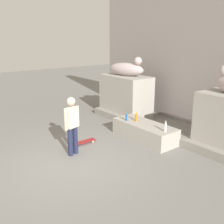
% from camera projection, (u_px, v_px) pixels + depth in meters
% --- Properties ---
extents(ground_plane, '(40.00, 40.00, 0.00)m').
position_uv_depth(ground_plane, '(71.00, 163.00, 6.99)').
color(ground_plane, slate).
extents(facade_wall, '(10.29, 0.60, 5.18)m').
position_uv_depth(facade_wall, '(202.00, 55.00, 9.57)').
color(facade_wall, gray).
rests_on(facade_wall, ground_plane).
extents(pedestal_left, '(2.14, 1.18, 1.71)m').
position_uv_depth(pedestal_left, '(126.00, 96.00, 10.90)').
color(pedestal_left, '#A39E93').
rests_on(pedestal_left, ground_plane).
extents(statue_reclining_left, '(1.69, 0.94, 0.78)m').
position_uv_depth(statue_reclining_left, '(127.00, 69.00, 10.56)').
color(statue_reclining_left, '#B6A3A3').
rests_on(statue_reclining_left, pedestal_left).
extents(ledge_block, '(2.23, 0.87, 0.54)m').
position_uv_depth(ledge_block, '(144.00, 131.00, 8.53)').
color(ledge_block, '#A39E93').
rests_on(ledge_block, ground_plane).
extents(skater, '(0.29, 0.52, 1.67)m').
position_uv_depth(skater, '(72.00, 124.00, 7.23)').
color(skater, '#1E233F').
rests_on(skater, ground_plane).
extents(skateboard, '(0.20, 0.80, 0.08)m').
position_uv_depth(skateboard, '(84.00, 142.00, 8.19)').
color(skateboard, maroon).
rests_on(skateboard, ground_plane).
extents(bottle_clear, '(0.07, 0.07, 0.33)m').
position_uv_depth(bottle_clear, '(165.00, 127.00, 7.69)').
color(bottle_clear, silver).
rests_on(bottle_clear, ledge_block).
extents(bottle_orange, '(0.08, 0.08, 0.30)m').
position_uv_depth(bottle_orange, '(136.00, 117.00, 8.66)').
color(bottle_orange, orange).
rests_on(bottle_orange, ledge_block).
extents(bottle_blue, '(0.06, 0.06, 0.27)m').
position_uv_depth(bottle_blue, '(126.00, 117.00, 8.72)').
color(bottle_blue, '#194C99').
rests_on(bottle_blue, ledge_block).
extents(stair_step, '(6.88, 0.50, 0.26)m').
position_uv_depth(stair_step, '(157.00, 131.00, 8.95)').
color(stair_step, gray).
rests_on(stair_step, ground_plane).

